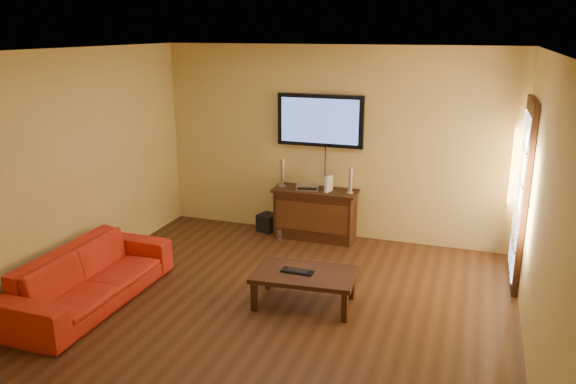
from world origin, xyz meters
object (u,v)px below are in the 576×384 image
at_px(television, 320,121).
at_px(media_console, 315,214).
at_px(coffee_table, 304,276).
at_px(speaker_right, 350,181).
at_px(av_receiver, 308,187).
at_px(keyboard, 297,271).
at_px(bottle, 279,236).
at_px(speaker_left, 282,174).
at_px(game_console, 329,184).
at_px(sofa, 90,268).
at_px(subwoofer, 268,222).

bearing_deg(television, media_console, -90.00).
xyz_separation_m(coffee_table, speaker_right, (0.04, 1.98, 0.56)).
relative_size(av_receiver, keyboard, 0.88).
xyz_separation_m(media_console, bottle, (-0.42, -0.33, -0.28)).
relative_size(coffee_table, bottle, 6.06).
distance_m(television, speaker_right, 0.95).
height_order(media_console, speaker_right, speaker_right).
bearing_deg(speaker_left, coffee_table, -64.48).
distance_m(media_console, game_console, 0.51).
height_order(coffee_table, keyboard, keyboard).
relative_size(coffee_table, av_receiver, 3.64).
distance_m(speaker_left, bottle, 0.89).
bearing_deg(bottle, speaker_right, 18.89).
height_order(media_console, bottle, media_console).
xyz_separation_m(television, speaker_left, (-0.50, -0.17, -0.77)).
relative_size(media_console, keyboard, 3.32).
bearing_deg(media_console, sofa, -123.10).
bearing_deg(subwoofer, speaker_right, 14.99).
bearing_deg(coffee_table, game_console, 97.48).
xyz_separation_m(sofa, bottle, (1.34, 2.37, -0.32)).
xyz_separation_m(coffee_table, sofa, (-2.22, -0.71, 0.08)).
bearing_deg(keyboard, coffee_table, 11.03).
bearing_deg(sofa, av_receiver, -31.31).
bearing_deg(bottle, subwoofer, 129.92).
distance_m(television, av_receiver, 0.94).
bearing_deg(bottle, media_console, 37.90).
relative_size(speaker_right, keyboard, 1.03).
relative_size(television, speaker_right, 3.36).
relative_size(television, av_receiver, 3.94).
bearing_deg(av_receiver, speaker_left, 164.13).
relative_size(media_console, game_console, 5.33).
distance_m(speaker_right, bottle, 1.26).
relative_size(television, coffee_table, 1.08).
xyz_separation_m(speaker_left, game_console, (0.70, -0.05, -0.07)).
distance_m(television, sofa, 3.61).
xyz_separation_m(speaker_left, subwoofer, (-0.25, 0.04, -0.78)).
bearing_deg(bottle, keyboard, -64.28).
bearing_deg(keyboard, game_console, 95.31).
xyz_separation_m(speaker_right, keyboard, (-0.12, -1.99, -0.50)).
bearing_deg(subwoofer, game_console, 12.84).
relative_size(speaker_right, bottle, 1.95).
distance_m(av_receiver, bottle, 0.81).
bearing_deg(coffee_table, speaker_left, 115.52).
xyz_separation_m(television, subwoofer, (-0.75, -0.13, -1.54)).
distance_m(sofa, game_console, 3.34).
bearing_deg(sofa, coffee_table, -72.10).
bearing_deg(game_console, coffee_table, -67.54).
distance_m(television, subwoofer, 1.72).
height_order(media_console, speaker_left, speaker_left).
relative_size(game_console, bottle, 1.18).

